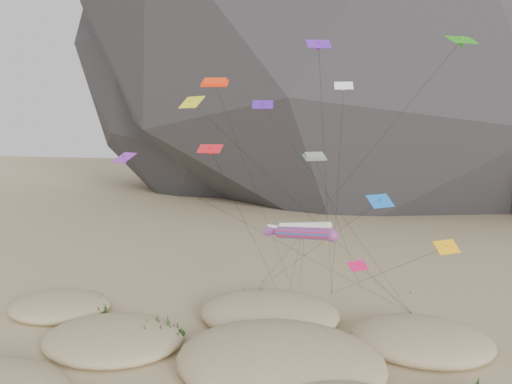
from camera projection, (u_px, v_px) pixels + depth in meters
dunes at (229, 362)px, 40.33m from camera, size 52.01×35.66×4.00m
dune_grass at (244, 357)px, 40.96m from camera, size 40.97×29.29×1.58m
kite_stakes at (310, 294)px, 58.35m from camera, size 20.37×6.74×0.30m
rainbow_tube_kite at (302, 233)px, 42.55m from camera, size 7.03×18.29×11.43m
white_tube_kite at (301, 226)px, 45.83m from camera, size 6.41×12.45×11.13m
orange_parafoil at (216, 85)px, 50.82m from camera, size 7.44×11.33×24.63m
multi_parafoil at (316, 159)px, 43.88m from camera, size 4.56×17.19×17.44m
delta_kites at (297, 143)px, 44.07m from camera, size 31.33×18.44×27.09m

